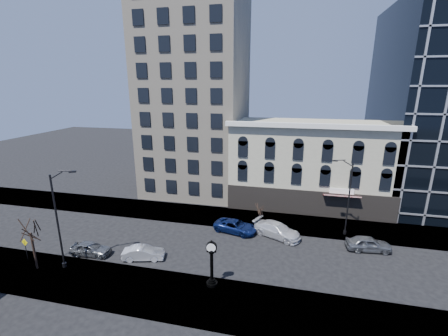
% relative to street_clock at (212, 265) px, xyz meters
% --- Properties ---
extents(ground, '(160.00, 160.00, 0.00)m').
position_rel_street_clock_xyz_m(ground, '(-3.21, 6.08, -2.10)').
color(ground, black).
rests_on(ground, ground).
extents(sidewalk_far, '(160.00, 6.00, 0.12)m').
position_rel_street_clock_xyz_m(sidewalk_far, '(-3.21, 14.08, -2.04)').
color(sidewalk_far, '#99988B').
rests_on(sidewalk_far, ground).
extents(sidewalk_near, '(160.00, 6.00, 0.12)m').
position_rel_street_clock_xyz_m(sidewalk_near, '(-3.21, -1.92, -2.04)').
color(sidewalk_near, '#99988B').
rests_on(sidewalk_near, ground).
extents(cream_tower, '(15.90, 15.40, 42.50)m').
position_rel_street_clock_xyz_m(cream_tower, '(-9.33, 24.97, 17.22)').
color(cream_tower, beige).
rests_on(cream_tower, ground).
extents(victorian_row, '(22.60, 11.19, 12.50)m').
position_rel_street_clock_xyz_m(victorian_row, '(8.79, 21.98, 3.90)').
color(victorian_row, '#BAB599').
rests_on(victorian_row, ground).
extents(street_clock, '(0.99, 0.99, 4.38)m').
position_rel_street_clock_xyz_m(street_clock, '(0.00, 0.00, 0.00)').
color(street_clock, black).
rests_on(street_clock, sidewalk_near).
extents(street_lamp_near, '(2.40, 1.28, 9.89)m').
position_rel_street_clock_xyz_m(street_lamp_near, '(-13.97, -0.28, 5.49)').
color(street_lamp_near, black).
rests_on(street_lamp_near, sidewalk_near).
extents(street_lamp_far, '(2.38, 0.36, 9.18)m').
position_rel_street_clock_xyz_m(street_lamp_far, '(12.21, 12.50, 4.95)').
color(street_lamp_far, black).
rests_on(street_lamp_far, sidewalk_far).
extents(bare_tree_near, '(3.50, 3.50, 6.01)m').
position_rel_street_clock_xyz_m(bare_tree_near, '(-17.05, -1.36, 2.56)').
color(bare_tree_near, black).
rests_on(bare_tree_near, sidewalk_near).
extents(bare_tree_far, '(1.93, 1.93, 3.31)m').
position_rel_street_clock_xyz_m(bare_tree_far, '(2.84, 12.33, 0.51)').
color(bare_tree_far, black).
rests_on(bare_tree_far, sidewalk_far).
extents(warning_sign, '(0.79, 0.15, 2.42)m').
position_rel_street_clock_xyz_m(warning_sign, '(-19.01, -0.46, -0.31)').
color(warning_sign, black).
rests_on(warning_sign, sidewalk_near).
extents(car_near_a, '(4.25, 1.92, 1.42)m').
position_rel_street_clock_xyz_m(car_near_a, '(-13.61, 2.04, -1.39)').
color(car_near_a, '#595B60').
rests_on(car_near_a, ground).
extents(car_near_b, '(4.38, 2.47, 1.37)m').
position_rel_street_clock_xyz_m(car_near_b, '(-7.88, 2.55, -1.41)').
color(car_near_b, silver).
rests_on(car_near_b, ground).
extents(car_far_a, '(5.57, 3.48, 1.43)m').
position_rel_street_clock_xyz_m(car_far_a, '(0.14, 10.35, -1.38)').
color(car_far_a, '#0C194C').
rests_on(car_far_a, ground).
extents(car_far_b, '(6.12, 4.48, 1.65)m').
position_rel_street_clock_xyz_m(car_far_b, '(5.08, 10.30, -1.27)').
color(car_far_b, silver).
rests_on(car_far_b, ground).
extents(car_far_c, '(4.77, 2.31, 1.57)m').
position_rel_street_clock_xyz_m(car_far_c, '(14.75, 9.42, -1.31)').
color(car_far_c, '#595B60').
rests_on(car_far_c, ground).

